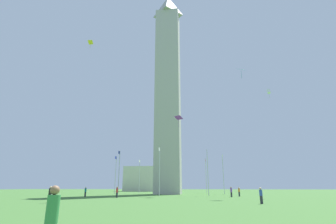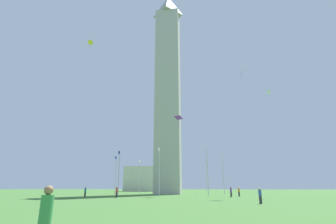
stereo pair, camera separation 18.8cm
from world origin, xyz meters
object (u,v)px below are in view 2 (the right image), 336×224
(person_red_shirt, at_px, (117,192))
(person_black_shirt, at_px, (49,194))
(flagpole_e, at_px, (223,172))
(person_green_shirt, at_px, (45,221))
(kite_white_box, at_px, (269,91))
(flagpole_se, at_px, (206,174))
(flagpole_ne, at_px, (208,170))
(kite_purple_diamond, at_px, (178,118))
(distant_building, at_px, (145,179))
(kite_yellow_diamond, at_px, (90,43))
(flagpole_nw, at_px, (119,171))
(person_orange_shirt, at_px, (239,192))
(flagpole_w, at_px, (116,173))
(person_blue_shirt, at_px, (260,196))
(flagpole_s, at_px, (174,175))
(flagpole_sw, at_px, (140,175))
(kite_cyan_diamond, at_px, (241,70))
(obelisk_monument, at_px, (168,84))
(flagpole_n, at_px, (159,169))
(person_teal_shirt, at_px, (85,192))
(person_purple_shirt, at_px, (231,192))

(person_red_shirt, distance_m, person_black_shirt, 14.69)
(flagpole_e, distance_m, person_green_shirt, 57.51)
(flagpole_e, height_order, kite_white_box, kite_white_box)
(flagpole_e, relative_size, flagpole_se, 1.00)
(flagpole_ne, height_order, kite_purple_diamond, kite_purple_diamond)
(kite_purple_diamond, height_order, distant_building, kite_purple_diamond)
(flagpole_ne, bearing_deg, kite_yellow_diamond, -77.12)
(flagpole_nw, bearing_deg, person_orange_shirt, 82.01)
(flagpole_ne, relative_size, person_red_shirt, 5.37)
(flagpole_w, relative_size, person_blue_shirt, 5.63)
(flagpole_se, relative_size, flagpole_s, 1.00)
(flagpole_ne, xyz_separation_m, flagpole_w, (-9.43, -22.77, 0.00))
(flagpole_sw, distance_m, person_green_shirt, 67.57)
(kite_purple_diamond, relative_size, kite_white_box, 1.15)
(person_orange_shirt, bearing_deg, flagpole_se, -13.82)
(person_orange_shirt, xyz_separation_m, distant_building, (-58.12, -30.82, 3.90))
(flagpole_w, bearing_deg, kite_purple_diamond, 52.09)
(kite_purple_diamond, bearing_deg, kite_white_box, 89.12)
(kite_purple_diamond, xyz_separation_m, distant_building, (-58.69, -19.79, -10.51))
(flagpole_ne, distance_m, person_black_shirt, 32.12)
(flagpole_e, xyz_separation_m, flagpole_sw, (-9.43, -22.77, 0.00))
(kite_yellow_diamond, bearing_deg, flagpole_se, 134.25)
(flagpole_se, height_order, kite_yellow_diamond, kite_yellow_diamond)
(flagpole_ne, xyz_separation_m, flagpole_sw, (-18.86, -18.86, 0.00))
(person_red_shirt, bearing_deg, kite_cyan_diamond, -37.18)
(flagpole_s, bearing_deg, kite_yellow_diamond, -29.07)
(person_black_shirt, bearing_deg, person_blue_shirt, -59.29)
(person_red_shirt, height_order, distant_building, distant_building)
(obelisk_monument, relative_size, kite_white_box, 29.54)
(distant_building, bearing_deg, flagpole_n, 15.17)
(flagpole_s, relative_size, person_blue_shirt, 5.63)
(flagpole_w, xyz_separation_m, kite_white_box, (13.70, 35.43, 15.04))
(flagpole_ne, relative_size, flagpole_s, 1.00)
(flagpole_s, xyz_separation_m, flagpole_sw, (3.91, -9.43, 0.00))
(person_teal_shirt, distance_m, kite_white_box, 39.99)
(flagpole_sw, bearing_deg, flagpole_s, 112.50)
(flagpole_nw, bearing_deg, flagpole_se, 135.00)
(flagpole_n, relative_size, flagpole_ne, 1.00)
(person_green_shirt, bearing_deg, person_purple_shirt, 15.21)
(flagpole_s, xyz_separation_m, flagpole_w, (13.34, -13.34, 0.00))
(person_blue_shirt, relative_size, kite_white_box, 0.85)
(person_orange_shirt, bearing_deg, person_red_shirt, 84.39)
(flagpole_se, height_order, person_teal_shirt, flagpole_se)
(person_red_shirt, relative_size, kite_yellow_diamond, 0.98)
(person_teal_shirt, height_order, person_blue_shirt, person_teal_shirt)
(person_orange_shirt, height_order, distant_building, distant_building)
(flagpole_ne, relative_size, flagpole_e, 1.00)
(kite_yellow_diamond, relative_size, kite_white_box, 0.91)
(flagpole_n, height_order, kite_yellow_diamond, kite_yellow_diamond)
(flagpole_n, distance_m, person_blue_shirt, 25.58)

